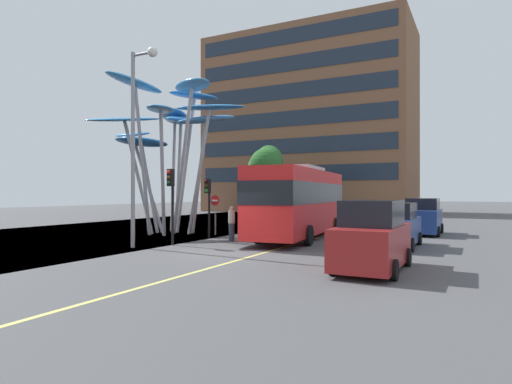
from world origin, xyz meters
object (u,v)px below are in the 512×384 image
Objects in this scene: no_entry_sign at (215,208)px; traffic_light_kerb_near at (171,190)px; leaf_sculpture at (169,121)px; red_bus at (300,199)px; traffic_light_kerb_far at (208,195)px; car_parked_far at (423,217)px; car_parked_near at (372,238)px; street_lamp at (138,125)px; traffic_light_island_mid at (250,187)px; car_parked_mid at (395,226)px; pedestrian at (232,223)px.

traffic_light_kerb_near is at bearing -80.80° from no_entry_sign.
leaf_sculpture is 7.68m from traffic_light_kerb_near.
no_entry_sign is at bearing -172.87° from red_bus.
traffic_light_kerb_far reaches higher than car_parked_far.
car_parked_near is (13.84, -7.24, -5.79)m from leaf_sculpture.
car_parked_near is at bearing -4.86° from street_lamp.
car_parked_far is at bearing 29.17° from no_entry_sign.
car_parked_far is 16.98m from street_lamp.
street_lamp is at bearing -62.44° from leaf_sculpture.
traffic_light_island_mid is (4.15, 2.74, -3.99)m from leaf_sculpture.
traffic_light_kerb_far is 0.37× the size of street_lamp.
street_lamp is (-0.37, -5.12, 3.15)m from traffic_light_kerb_far.
traffic_light_kerb_near reaches higher than no_entry_sign.
traffic_light_kerb_far is at bearing -73.10° from no_entry_sign.
car_parked_near is 0.96× the size of car_parked_mid.
no_entry_sign is (-10.22, 0.97, 0.60)m from car_parked_mid.
car_parked_mid is at bearing 23.73° from traffic_light_kerb_near.
traffic_light_island_mid is 0.44× the size of street_lamp.
traffic_light_island_mid is 3.02m from no_entry_sign.
traffic_light_kerb_near reaches higher than traffic_light_kerb_far.
leaf_sculpture reaches higher than car_parked_near.
car_parked_mid is 10.28m from no_entry_sign.
street_lamp reaches higher than traffic_light_kerb_far.
red_bus is 1.16× the size of leaf_sculpture.
traffic_light_kerb_near is at bearing 61.19° from street_lamp.
leaf_sculpture is 2.99× the size of traffic_light_kerb_far.
pedestrian is (2.00, -0.88, -1.45)m from traffic_light_kerb_far.
traffic_light_kerb_far is (3.68, -1.23, -4.48)m from leaf_sculpture.
traffic_light_island_mid is at bearing -160.95° from car_parked_far.
car_parked_mid is at bearing 9.41° from pedestrian.
car_parked_far is (10.25, 7.35, -1.34)m from traffic_light_kerb_far.
leaf_sculpture is 2.26× the size of car_parked_near.
no_entry_sign is at bearing -150.83° from car_parked_far.
red_bus is 5.08m from no_entry_sign.
no_entry_sign reaches higher than car_parked_far.
car_parked_near is 11.47m from street_lamp.
car_parked_near is 1.85× the size of no_entry_sign.
traffic_light_kerb_near is (4.08, -4.94, -4.24)m from leaf_sculpture.
pedestrian is at bearing -135.10° from car_parked_far.
traffic_light_kerb_far is at bearing -18.44° from leaf_sculpture.
car_parked_far is (9.85, 11.06, -1.58)m from traffic_light_kerb_near.
street_lamp is at bearing -119.20° from pedestrian.
street_lamp is 3.82× the size of no_entry_sign.
leaf_sculpture reaches higher than car_parked_far.
car_parked_mid is at bearing -20.85° from traffic_light_island_mid.
traffic_light_island_mid reaches higher than traffic_light_kerb_near.
traffic_light_island_mid is 0.88× the size of car_parked_mid.
street_lamp reaches higher than car_parked_mid.
leaf_sculpture is 7.28m from street_lamp.
traffic_light_island_mid is at bearing 107.56° from pedestrian.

